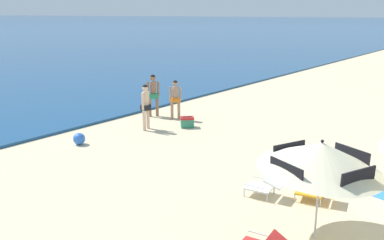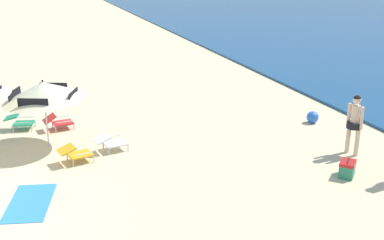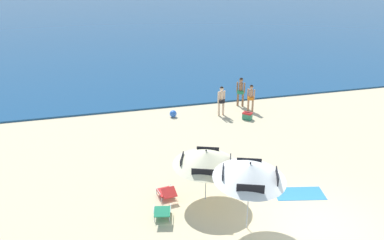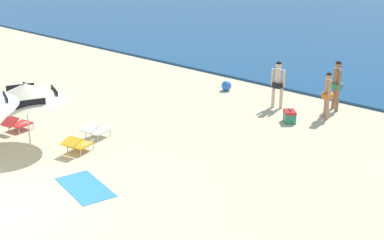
% 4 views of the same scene
% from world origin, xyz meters
% --- Properties ---
extents(beach_umbrella_striped_main, '(2.48, 2.51, 1.98)m').
position_xyz_m(beach_umbrella_striped_main, '(-3.10, 2.55, 1.64)').
color(beach_umbrella_striped_main, silver).
rests_on(beach_umbrella_striped_main, ground).
extents(lounge_chair_under_umbrella, '(0.72, 0.95, 0.49)m').
position_xyz_m(lounge_chair_under_umbrella, '(-4.85, 1.79, 0.28)').
color(lounge_chair_under_umbrella, '#1E7F56').
rests_on(lounge_chair_under_umbrella, ground).
extents(lounge_chair_beside_umbrella, '(0.66, 0.94, 0.50)m').
position_xyz_m(lounge_chair_beside_umbrella, '(-2.10, 4.19, 0.28)').
color(lounge_chair_beside_umbrella, white).
rests_on(lounge_chair_beside_umbrella, ground).
extents(lounge_chair_facing_sea, '(0.65, 0.96, 0.52)m').
position_xyz_m(lounge_chair_facing_sea, '(-4.44, 2.94, 0.27)').
color(lounge_chair_facing_sea, red).
rests_on(lounge_chair_facing_sea, ground).
extents(lounge_chair_spare_folded, '(0.71, 0.96, 0.50)m').
position_xyz_m(lounge_chair_spare_folded, '(-1.61, 3.15, 0.28)').
color(lounge_chair_spare_folded, gold).
rests_on(lounge_chair_spare_folded, ground).
extents(person_wading_in, '(0.49, 0.42, 1.70)m').
position_xyz_m(person_wading_in, '(0.35, 10.44, 0.98)').
color(person_wading_in, beige).
rests_on(person_wading_in, ground).
extents(cooler_box, '(0.60, 0.60, 0.43)m').
position_xyz_m(cooler_box, '(1.53, 9.43, 0.20)').
color(cooler_box, '#2D7F5B').
rests_on(cooler_box, ground).
extents(beach_ball, '(0.39, 0.39, 0.39)m').
position_xyz_m(beach_ball, '(-2.32, 10.90, 0.20)').
color(beach_ball, blue).
rests_on(beach_ball, ground).
extents(beach_towel, '(1.96, 1.30, 0.01)m').
position_xyz_m(beach_towel, '(0.33, 1.91, 0.01)').
color(beach_towel, '#3384BC').
rests_on(beach_towel, ground).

